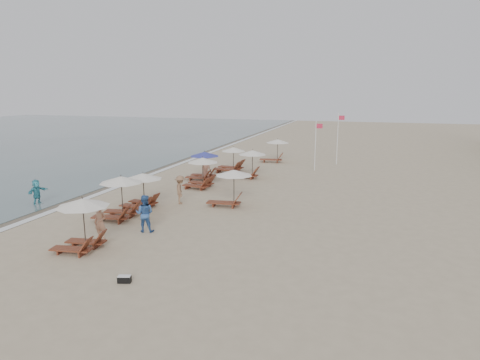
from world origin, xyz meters
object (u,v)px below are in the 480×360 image
(lounger_station_0, at_px, (80,223))
(flag_pole_near, at_px, (316,143))
(lounger_station_5, at_px, (230,161))
(duffel_bag, at_px, (124,279))
(inland_station_0, at_px, (229,185))
(beachgoer_mid_b, at_px, (180,190))
(lounger_station_3, at_px, (200,173))
(beachgoer_far_b, at_px, (206,168))
(lounger_station_4, at_px, (202,165))
(lounger_station_1, at_px, (118,198))
(inland_station_2, at_px, (274,149))
(beachgoer_near, at_px, (100,222))
(waterline_walker, at_px, (37,192))
(inland_station_1, at_px, (248,162))
(beachgoer_mid_a, at_px, (145,213))
(lounger_station_2, at_px, (141,190))

(lounger_station_0, xyz_separation_m, flag_pole_near, (7.06, 22.34, 1.10))
(lounger_station_5, bearing_deg, duffel_bag, -81.34)
(inland_station_0, bearing_deg, beachgoer_mid_b, -174.28)
(lounger_station_3, distance_m, lounger_station_5, 6.55)
(duffel_bag, bearing_deg, beachgoer_far_b, 102.66)
(lounger_station_4, relative_size, duffel_bag, 4.93)
(lounger_station_1, bearing_deg, inland_station_2, 79.82)
(lounger_station_1, bearing_deg, beachgoer_near, -72.03)
(lounger_station_3, relative_size, beachgoer_mid_b, 1.45)
(waterline_walker, bearing_deg, lounger_station_0, -122.11)
(beachgoer_mid_b, relative_size, duffel_bag, 3.36)
(lounger_station_4, distance_m, inland_station_0, 8.33)
(lounger_station_0, bearing_deg, lounger_station_1, 103.44)
(lounger_station_1, bearing_deg, inland_station_1, 74.43)
(inland_station_1, bearing_deg, lounger_station_0, -98.08)
(inland_station_1, distance_m, waterline_walker, 15.36)
(lounger_station_0, xyz_separation_m, beachgoer_mid_a, (1.31, 3.14, -0.35))
(lounger_station_0, distance_m, beachgoer_mid_b, 8.61)
(beachgoer_mid_a, distance_m, flag_pole_near, 20.09)
(inland_station_0, relative_size, inland_station_1, 0.97)
(lounger_station_5, bearing_deg, inland_station_1, -43.65)
(lounger_station_4, bearing_deg, lounger_station_3, -70.50)
(beachgoer_mid_b, height_order, flag_pole_near, flag_pole_near)
(lounger_station_2, relative_size, beachgoer_mid_a, 1.33)
(lounger_station_3, relative_size, inland_station_2, 0.90)
(flag_pole_near, bearing_deg, inland_station_2, 143.58)
(inland_station_1, bearing_deg, beachgoer_far_b, -153.83)
(lounger_station_0, bearing_deg, flag_pole_near, 72.45)
(beachgoer_near, distance_m, beachgoer_far_b, 14.36)
(lounger_station_5, height_order, duffel_bag, lounger_station_5)
(lounger_station_1, distance_m, beachgoer_mid_a, 2.82)
(lounger_station_5, bearing_deg, beachgoer_far_b, -101.59)
(lounger_station_4, bearing_deg, inland_station_1, 24.98)
(lounger_station_2, relative_size, inland_station_2, 0.87)
(lounger_station_0, bearing_deg, beachgoer_mid_b, 85.44)
(inland_station_2, bearing_deg, beachgoer_far_b, -108.48)
(lounger_station_5, bearing_deg, lounger_station_0, -90.54)
(lounger_station_0, distance_m, lounger_station_4, 15.84)
(lounger_station_0, relative_size, duffel_bag, 4.74)
(lounger_station_4, bearing_deg, waterline_walker, -123.98)
(inland_station_2, bearing_deg, beachgoer_near, -96.58)
(lounger_station_3, bearing_deg, beachgoer_mid_a, -83.29)
(lounger_station_1, relative_size, lounger_station_5, 0.99)
(lounger_station_0, height_order, duffel_bag, lounger_station_0)
(lounger_station_1, bearing_deg, flag_pole_near, 65.32)
(beachgoer_near, bearing_deg, beachgoer_far_b, 90.90)
(lounger_station_0, bearing_deg, inland_station_1, 81.92)
(inland_station_0, height_order, beachgoer_far_b, inland_station_0)
(inland_station_0, xyz_separation_m, beachgoer_far_b, (-4.33, 6.99, -0.46))
(lounger_station_3, relative_size, inland_station_0, 0.93)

